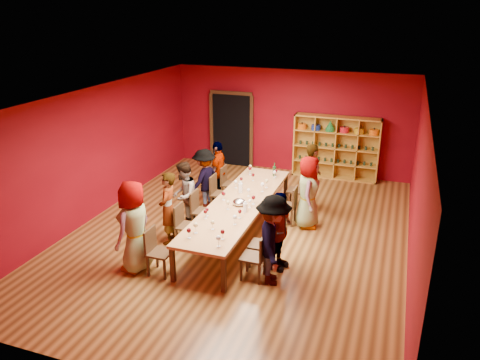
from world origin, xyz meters
name	(u,v)px	position (x,y,z in m)	size (l,w,h in m)	color
room_shell	(239,169)	(0.00, 0.00, 1.50)	(7.10, 9.10, 3.04)	brown
tasting_table	(239,204)	(0.00, 0.00, 0.70)	(1.10, 4.50, 0.75)	#A57344
doorway	(232,129)	(-1.80, 4.43, 1.12)	(1.40, 0.17, 2.30)	black
shelving_unit	(336,144)	(1.40, 4.32, 0.98)	(2.40, 0.40, 1.80)	#B38028
chair_person_left_0	(156,249)	(-0.91, -2.00, 0.50)	(0.42, 0.42, 0.89)	black
person_left_0	(134,227)	(-1.34, -2.00, 0.88)	(0.86, 0.47, 1.76)	#4B4B50
chair_person_left_1	(184,223)	(-0.91, -0.83, 0.50)	(0.42, 0.42, 0.89)	black
person_left_1	(168,208)	(-1.26, -0.83, 0.77)	(0.56, 0.41, 1.55)	#131A34
chair_person_left_2	(199,208)	(-0.91, -0.06, 0.50)	(0.42, 0.42, 0.89)	black
person_left_2	(184,195)	(-1.27, -0.06, 0.76)	(0.74, 0.40, 1.52)	#C8868E
chair_person_left_3	(217,191)	(-0.91, 1.02, 0.50)	(0.42, 0.42, 0.89)	black
person_left_3	(204,179)	(-1.24, 1.02, 0.76)	(0.98, 0.40, 1.51)	#CA8790
chair_person_left_4	(228,182)	(-0.91, 1.71, 0.50)	(0.42, 0.42, 0.89)	black
person_left_4	(218,171)	(-1.16, 1.71, 0.76)	(0.89, 0.41, 1.52)	#5682B2
chair_person_right_0	(257,255)	(0.91, -1.57, 0.50)	(0.42, 0.42, 0.89)	black
person_right_0	(273,240)	(1.19, -1.57, 0.83)	(1.08, 0.45, 1.67)	#607EC6
chair_person_right_1	(265,242)	(0.91, -1.09, 0.50)	(0.42, 0.42, 0.89)	black
person_right_1	(278,231)	(1.16, -1.09, 0.77)	(0.90, 0.41, 1.54)	beige
chair_person_right_3	(290,203)	(0.91, 0.88, 0.50)	(0.42, 0.42, 0.89)	black
person_right_3	(308,192)	(1.31, 0.88, 0.82)	(0.80, 0.44, 1.64)	white
chair_person_right_4	(299,188)	(0.91, 1.86, 0.50)	(0.42, 0.42, 0.89)	black
person_right_4	(312,177)	(1.21, 1.86, 0.82)	(0.60, 0.44, 1.65)	silver
wine_glass_0	(250,169)	(-0.33, 1.73, 0.90)	(0.09, 0.09, 0.21)	white
wine_glass_1	(213,223)	(-0.03, -1.38, 0.89)	(0.08, 0.08, 0.19)	white
wine_glass_2	(223,232)	(0.29, -1.69, 0.89)	(0.08, 0.08, 0.20)	white
wine_glass_3	(240,212)	(0.28, -0.75, 0.89)	(0.08, 0.08, 0.19)	white
wine_glass_4	(236,182)	(-0.35, 0.75, 0.89)	(0.08, 0.08, 0.19)	white
wine_glass_5	(250,167)	(-0.37, 1.89, 0.89)	(0.08, 0.08, 0.20)	white
wine_glass_6	(228,203)	(-0.09, -0.44, 0.90)	(0.08, 0.08, 0.20)	white
wine_glass_7	(249,191)	(0.09, 0.38, 0.88)	(0.07, 0.07, 0.19)	white
wine_glass_8	(218,238)	(0.32, -1.96, 0.91)	(0.09, 0.09, 0.22)	white
wine_glass_9	(262,185)	(0.30, 0.74, 0.91)	(0.09, 0.09, 0.22)	white
wine_glass_10	(189,231)	(-0.30, -1.85, 0.90)	(0.08, 0.08, 0.20)	white
wine_glass_11	(224,194)	(-0.34, -0.01, 0.89)	(0.08, 0.08, 0.19)	white
wine_glass_12	(253,175)	(-0.12, 1.34, 0.89)	(0.08, 0.08, 0.19)	white
wine_glass_13	(274,173)	(0.32, 1.68, 0.89)	(0.08, 0.08, 0.19)	white
wine_glass_14	(276,171)	(0.32, 1.79, 0.89)	(0.08, 0.08, 0.20)	white
wine_glass_15	(205,212)	(-0.35, -0.98, 0.89)	(0.08, 0.08, 0.19)	white
wine_glass_16	(241,179)	(-0.31, 1.02, 0.88)	(0.07, 0.07, 0.18)	white
wine_glass_17	(235,218)	(0.29, -1.05, 0.90)	(0.08, 0.08, 0.21)	white
wine_glass_18	(223,194)	(-0.36, 0.01, 0.89)	(0.08, 0.08, 0.19)	white
wine_glass_19	(250,202)	(0.30, -0.19, 0.88)	(0.07, 0.07, 0.18)	white
wine_glass_20	(196,225)	(-0.27, -1.63, 0.91)	(0.09, 0.09, 0.22)	white
wine_glass_21	(207,210)	(-0.37, -0.87, 0.88)	(0.07, 0.07, 0.18)	white
wine_glass_22	(253,198)	(0.32, -0.01, 0.90)	(0.08, 0.08, 0.20)	white
wine_glass_23	(267,181)	(0.31, 1.01, 0.90)	(0.09, 0.09, 0.21)	white
spittoon_bowl	(239,202)	(0.06, -0.14, 0.81)	(0.28, 0.28, 0.15)	silver
carafe_a	(241,188)	(-0.15, 0.54, 0.86)	(0.11, 0.11, 0.25)	white
carafe_b	(245,207)	(0.29, -0.44, 0.85)	(0.12, 0.12, 0.23)	white
wine_bottle	(274,171)	(0.26, 1.86, 0.88)	(0.08, 0.08, 0.33)	#123418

